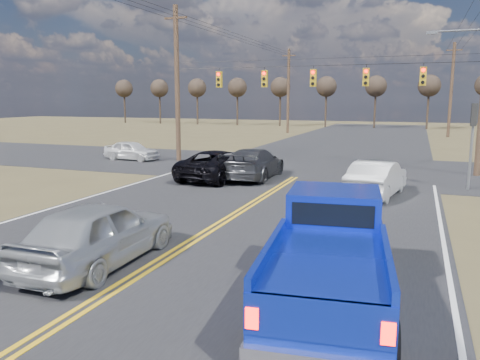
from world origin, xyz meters
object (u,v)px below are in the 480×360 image
(black_suv, at_px, (219,165))
(dgrey_car_queue, at_px, (254,163))
(silver_suv, at_px, (99,232))
(cross_car_west, at_px, (131,150))
(pickup_truck, at_px, (330,257))
(white_car_queue, at_px, (377,178))

(black_suv, bearing_deg, dgrey_car_queue, -142.98)
(silver_suv, bearing_deg, cross_car_west, -59.78)
(pickup_truck, height_order, white_car_queue, pickup_truck)
(black_suv, distance_m, cross_car_west, 9.93)
(pickup_truck, relative_size, black_suv, 1.09)
(black_suv, relative_size, cross_car_west, 1.41)
(white_car_queue, bearing_deg, dgrey_car_queue, -12.22)
(silver_suv, relative_size, white_car_queue, 1.04)
(silver_suv, relative_size, dgrey_car_queue, 0.89)
(pickup_truck, relative_size, silver_suv, 1.22)
(pickup_truck, height_order, silver_suv, pickup_truck)
(black_suv, height_order, white_car_queue, white_car_queue)
(cross_car_west, bearing_deg, white_car_queue, -107.10)
(pickup_truck, height_order, cross_car_west, pickup_truck)
(dgrey_car_queue, bearing_deg, black_suv, 29.26)
(silver_suv, relative_size, cross_car_west, 1.25)
(silver_suv, xyz_separation_m, white_car_queue, (5.73, 11.12, -0.06))
(silver_suv, height_order, dgrey_car_queue, silver_suv)
(white_car_queue, relative_size, cross_car_west, 1.20)
(pickup_truck, xyz_separation_m, black_suv, (-7.99, 13.01, -0.28))
(white_car_queue, xyz_separation_m, cross_car_west, (-16.52, 6.48, -0.11))
(black_suv, bearing_deg, cross_car_west, -24.49)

